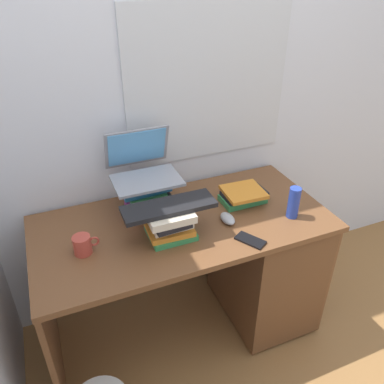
% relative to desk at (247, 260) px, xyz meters
% --- Properties ---
extents(ground_plane, '(6.00, 6.00, 0.00)m').
position_rel_desk_xyz_m(ground_plane, '(-0.37, 0.03, -0.42)').
color(ground_plane, olive).
extents(wall_back, '(6.00, 0.06, 2.60)m').
position_rel_desk_xyz_m(wall_back, '(-0.37, 0.42, 0.88)').
color(wall_back, silver).
rests_on(wall_back, ground).
extents(desk, '(1.45, 0.70, 0.78)m').
position_rel_desk_xyz_m(desk, '(0.00, 0.00, 0.00)').
color(desk, brown).
rests_on(desk, ground).
extents(book_stack_tall, '(0.25, 0.16, 0.18)m').
position_rel_desk_xyz_m(book_stack_tall, '(-0.51, 0.17, 0.44)').
color(book_stack_tall, '#B22D33').
rests_on(book_stack_tall, desk).
extents(book_stack_keyboard_riser, '(0.22, 0.21, 0.15)m').
position_rel_desk_xyz_m(book_stack_keyboard_riser, '(-0.47, -0.06, 0.43)').
color(book_stack_keyboard_riser, '#338C4C').
rests_on(book_stack_keyboard_riser, desk).
extents(book_stack_side, '(0.24, 0.20, 0.07)m').
position_rel_desk_xyz_m(book_stack_side, '(-0.01, 0.07, 0.39)').
color(book_stack_side, '#338C4C').
rests_on(book_stack_side, desk).
extents(laptop, '(0.32, 0.30, 0.23)m').
position_rel_desk_xyz_m(laptop, '(-0.51, 0.23, 0.59)').
color(laptop, gray).
rests_on(laptop, book_stack_tall).
extents(keyboard, '(0.42, 0.14, 0.02)m').
position_rel_desk_xyz_m(keyboard, '(-0.47, -0.06, 0.52)').
color(keyboard, black).
rests_on(keyboard, book_stack_keyboard_riser).
extents(computer_mouse, '(0.06, 0.10, 0.04)m').
position_rel_desk_xyz_m(computer_mouse, '(-0.17, -0.06, 0.37)').
color(computer_mouse, '#A5A8AD').
rests_on(computer_mouse, desk).
extents(mug, '(0.11, 0.08, 0.09)m').
position_rel_desk_xyz_m(mug, '(-0.86, -0.02, 0.40)').
color(mug, '#B23F33').
rests_on(mug, desk).
extents(water_bottle, '(0.06, 0.06, 0.16)m').
position_rel_desk_xyz_m(water_bottle, '(0.14, -0.14, 0.44)').
color(water_bottle, '#263FA5').
rests_on(water_bottle, desk).
extents(cell_phone, '(0.13, 0.15, 0.01)m').
position_rel_desk_xyz_m(cell_phone, '(-0.15, -0.23, 0.36)').
color(cell_phone, black).
rests_on(cell_phone, desk).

